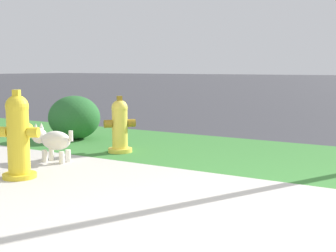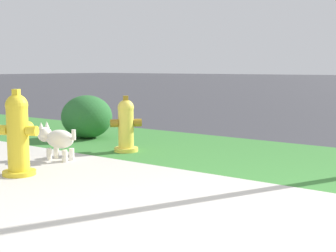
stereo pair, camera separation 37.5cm
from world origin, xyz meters
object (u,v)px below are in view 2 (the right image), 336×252
object	(u,v)px
fire_hydrant_by_grass_verge	(126,125)
small_white_dog	(57,139)
fire_hydrant_near_corner	(18,134)
shrub_bush_far_verge	(87,117)

from	to	relation	value
fire_hydrant_by_grass_verge	small_white_dog	world-z (taller)	fire_hydrant_by_grass_verge
fire_hydrant_near_corner	fire_hydrant_by_grass_verge	size ratio (longest dim) A/B	1.20
fire_hydrant_near_corner	shrub_bush_far_verge	xyz separation A→B (m)	(-1.16, 1.94, -0.08)
fire_hydrant_near_corner	shrub_bush_far_verge	size ratio (longest dim) A/B	1.12
small_white_dog	shrub_bush_far_verge	bearing A→B (deg)	-62.75
fire_hydrant_near_corner	small_white_dog	world-z (taller)	fire_hydrant_near_corner
fire_hydrant_by_grass_verge	shrub_bush_far_verge	world-z (taller)	fire_hydrant_by_grass_verge
fire_hydrant_near_corner	small_white_dog	bearing A→B (deg)	87.24
fire_hydrant_by_grass_verge	small_white_dog	size ratio (longest dim) A/B	1.31
fire_hydrant_by_grass_verge	small_white_dog	xyz separation A→B (m)	(-0.23, -0.82, -0.08)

